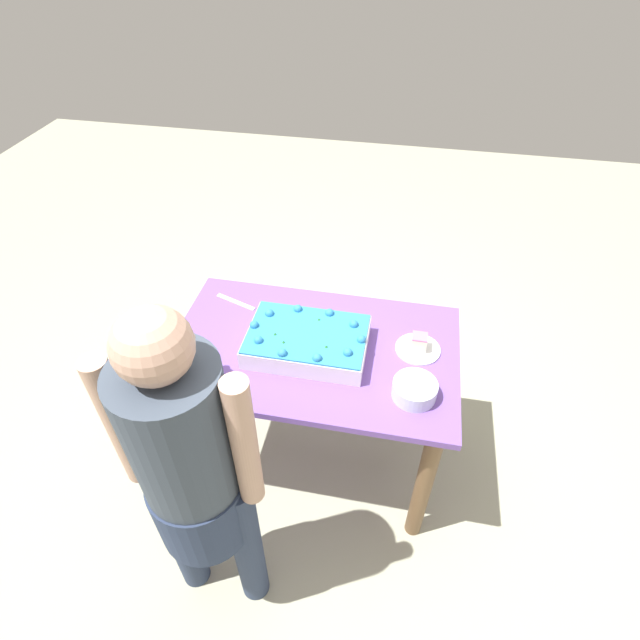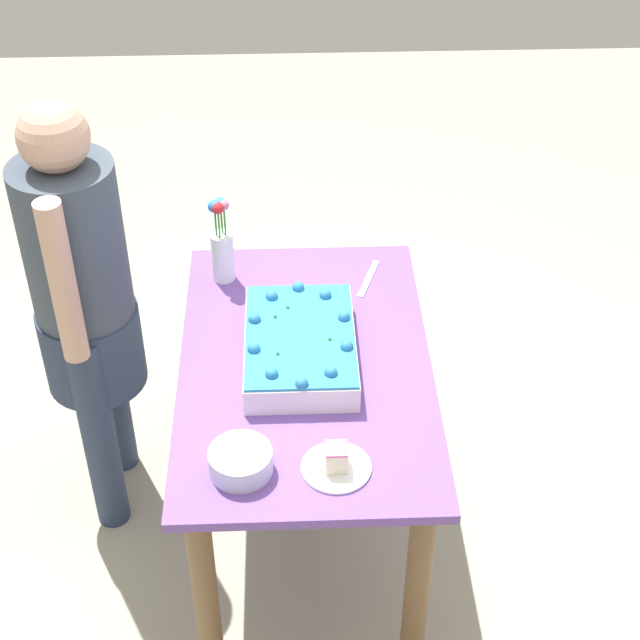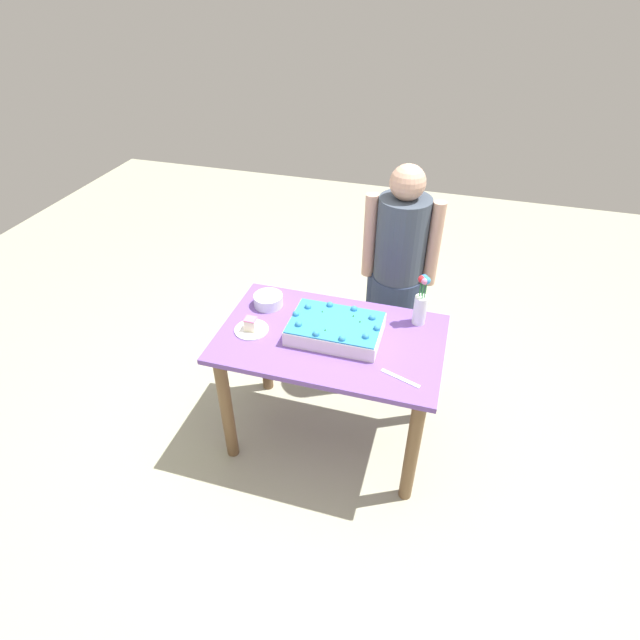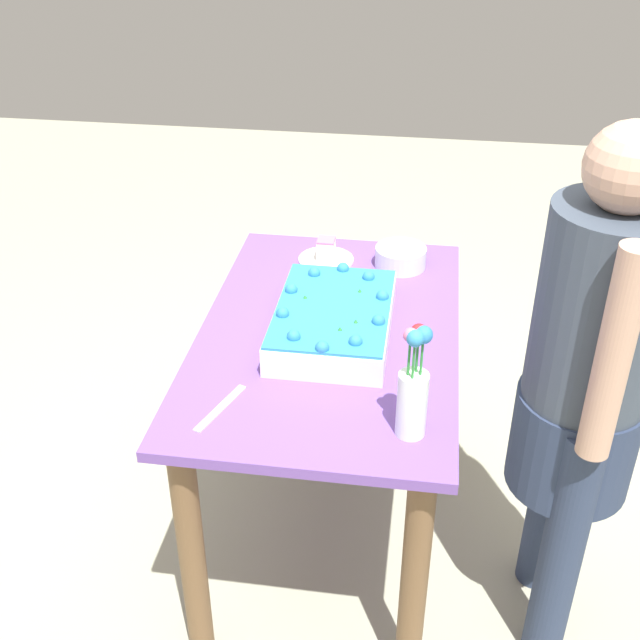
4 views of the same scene
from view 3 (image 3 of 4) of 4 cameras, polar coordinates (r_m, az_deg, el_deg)
The scene contains 8 objects.
ground_plane at distance 3.16m, azimuth 1.04°, elevation -12.93°, with size 8.00×8.00×0.00m, color #A0A086.
dining_table at distance 2.71m, azimuth 1.18°, elevation -4.46°, with size 1.17×0.73×0.78m.
sheet_cake at distance 2.59m, azimuth 1.79°, elevation -0.97°, with size 0.47×0.32×0.11m.
serving_plate_with_slice at distance 2.66m, azimuth -7.87°, elevation -0.79°, with size 0.18×0.18×0.08m.
cake_knife at distance 2.40m, azimuth 9.16°, elevation -6.59°, with size 0.20×0.02×0.00m, color silver.
flower_vase at distance 2.69m, azimuth 11.45°, elevation 1.86°, with size 0.07×0.07×0.29m.
fruit_bowl at distance 2.84m, azimuth -5.93°, elevation 2.26°, with size 0.16×0.16×0.07m, color silver.
person_standing at distance 3.07m, azimuth 8.95°, elevation 5.92°, with size 0.45×0.31×1.49m.
Camera 3 is at (0.52, -1.97, 2.42)m, focal length 28.00 mm.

